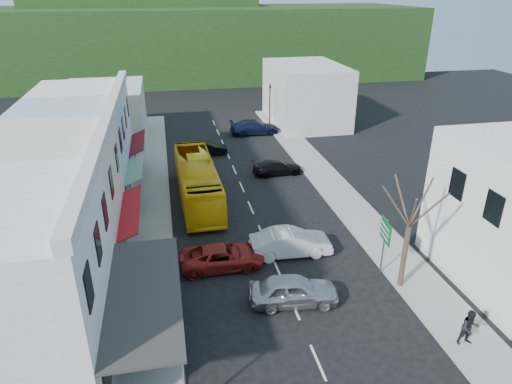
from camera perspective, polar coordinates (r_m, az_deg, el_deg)
The scene contains 19 objects.
ground at distance 28.04m, azimuth 2.48°, elevation -9.10°, with size 120.00×120.00×0.00m, color black.
sidewalk_left at distance 36.13m, azimuth -13.04°, elevation -1.48°, with size 3.00×52.00×0.15m, color gray.
sidewalk_right at distance 38.48m, azimuth 9.80°, elevation 0.46°, with size 3.00×52.00×0.15m, color gray.
shopfront_row at distance 30.66m, azimuth -23.13°, elevation 0.37°, with size 8.25×30.00×8.00m.
distant_block_left at distance 51.55m, azimuth -18.27°, elevation 9.21°, with size 8.00×10.00×6.00m, color #B7B2A8.
distant_block_right at distance 56.55m, azimuth 6.21°, elevation 12.07°, with size 8.00×12.00×7.00m, color #B7B2A8.
hillside at distance 88.27m, azimuth -9.09°, elevation 18.47°, with size 80.00×26.00×14.00m.
bus at distance 35.72m, azimuth -7.34°, elevation 1.27°, with size 2.50×11.60×3.10m, color yellow.
car_silver at distance 24.75m, azimuth 4.70°, elevation -12.34°, with size 1.80×4.40×1.40m, color #AEADB3.
car_white at distance 28.77m, azimuth 4.35°, elevation -6.56°, with size 1.80×4.40×1.40m, color silver.
car_red at distance 27.56m, azimuth -4.26°, elevation -8.08°, with size 1.90×4.60×1.40m, color maroon.
car_black_near at distance 40.81m, azimuth 2.70°, elevation 3.18°, with size 1.84×4.50×1.40m, color black.
car_black_far at distance 45.87m, azimuth -6.15°, elevation 5.50°, with size 1.80×4.40×1.40m, color black.
car_navy_far at distance 52.19m, azimuth -0.20°, elevation 7.99°, with size 1.84×4.50×1.40m, color black.
pedestrian_left at distance 28.06m, azimuth -15.29°, elevation -7.61°, with size 0.60×0.40×1.70m, color black.
pedestrian_right at distance 24.10m, azimuth 25.12°, elevation -15.26°, with size 0.70×0.44×1.70m, color black.
direction_sign at distance 27.27m, azimuth 15.65°, elevation -6.70°, with size 0.40×1.63×3.60m, color #075B28, non-canonical shape.
street_tree at distance 25.43m, azimuth 18.57°, elevation -4.12°, with size 2.90×2.90×7.74m, color #382B23, non-canonical shape.
traffic_signal at distance 53.82m, azimuth 1.74°, elevation 10.65°, with size 0.88×1.19×5.32m, color black, non-canonical shape.
Camera 1 is at (-5.84, -22.63, 15.49)m, focal length 32.00 mm.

